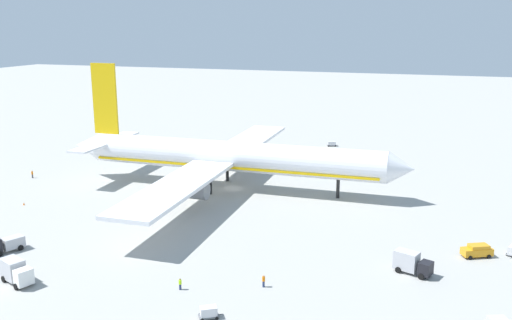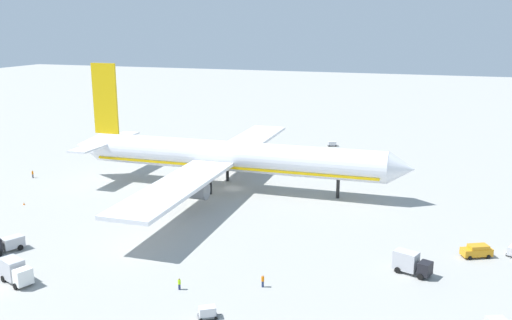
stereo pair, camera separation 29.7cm
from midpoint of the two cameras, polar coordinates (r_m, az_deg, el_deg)
name	(u,v)px [view 1 (the left image)]	position (r m, az deg, el deg)	size (l,w,h in m)	color
ground_plane	(233,188)	(120.63, -2.43, -2.94)	(600.00, 600.00, 0.00)	#9E9E99
airliner	(227,157)	(119.21, -3.11, 0.35)	(76.80, 80.85, 26.33)	white
service_truck_0	(6,244)	(96.02, -24.41, -7.86)	(4.03, 5.53, 2.63)	black
service_truck_2	(411,263)	(83.42, 15.60, -10.13)	(5.73, 3.81, 3.17)	black
service_truck_4	(16,271)	(84.51, -23.58, -10.45)	(5.96, 4.12, 3.23)	white
service_van	(477,250)	(92.40, 21.72, -8.64)	(4.94, 3.74, 1.97)	orange
baggage_cart_0	(332,144)	(163.33, 7.75, 1.69)	(3.27, 2.20, 1.41)	#595B60
baggage_cart_1	(209,312)	(69.98, -5.03, -15.31)	(2.90, 2.47, 1.47)	#595B60
ground_worker_0	(264,281)	(76.90, 0.67, -12.33)	(0.51, 0.51, 1.77)	navy
ground_worker_1	(32,174)	(138.56, -22.09, -1.36)	(0.52, 0.52, 1.77)	#3F3F47
ground_worker_2	(180,284)	(76.95, -7.93, -12.52)	(0.56, 0.56, 1.63)	navy
traffic_cone_0	(231,146)	(161.06, -2.63, 1.45)	(0.36, 0.36, 0.55)	orange
traffic_cone_1	(131,145)	(166.00, -12.82, 1.49)	(0.36, 0.36, 0.55)	orange
traffic_cone_2	(24,204)	(118.90, -22.85, -4.17)	(0.36, 0.36, 0.55)	orange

